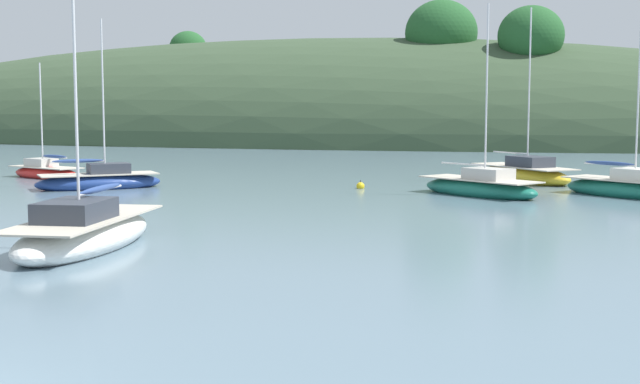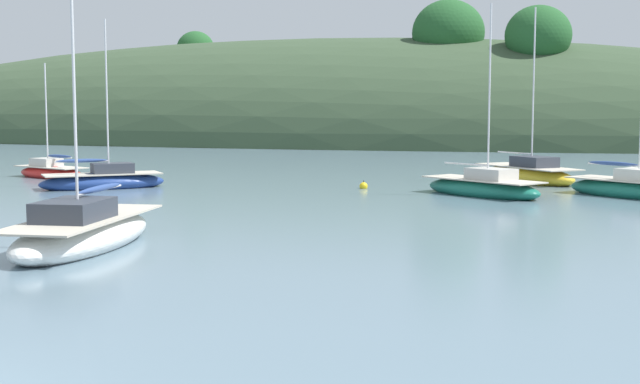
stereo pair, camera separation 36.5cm
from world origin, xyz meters
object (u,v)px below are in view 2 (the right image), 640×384
at_px(sailboat_blue_center, 483,187).
at_px(mooring_buoy_channel, 364,186).
at_px(sailboat_black_sloop, 633,188).
at_px(sailboat_teal_outer, 51,172).
at_px(sailboat_yellow_far, 83,233).
at_px(sailboat_red_portside, 104,181).
at_px(sailboat_orange_cutter, 528,174).

bearing_deg(sailboat_blue_center, mooring_buoy_channel, 165.75).
relative_size(sailboat_black_sloop, sailboat_teal_outer, 1.35).
bearing_deg(sailboat_yellow_far, sailboat_blue_center, 63.04).
bearing_deg(sailboat_blue_center, sailboat_red_portside, -172.85).
bearing_deg(sailboat_yellow_far, sailboat_teal_outer, 127.85).
relative_size(sailboat_teal_outer, mooring_buoy_channel, 13.37).
bearing_deg(mooring_buoy_channel, sailboat_teal_outer, 177.66).
bearing_deg(sailboat_yellow_far, sailboat_orange_cutter, 67.75).
bearing_deg(sailboat_black_sloop, sailboat_blue_center, -166.89).
bearing_deg(sailboat_blue_center, sailboat_yellow_far, -116.96).
bearing_deg(mooring_buoy_channel, sailboat_red_portside, -162.71).
relative_size(sailboat_orange_cutter, sailboat_yellow_far, 0.94).
relative_size(sailboat_red_portside, sailboat_blue_center, 0.97).
relative_size(sailboat_orange_cutter, sailboat_teal_outer, 1.42).
distance_m(sailboat_red_portside, sailboat_yellow_far, 19.53).
relative_size(sailboat_yellow_far, mooring_buoy_channel, 20.16).
bearing_deg(sailboat_yellow_far, sailboat_black_sloop, 51.25).
xyz_separation_m(sailboat_black_sloop, sailboat_orange_cutter, (-5.44, 6.80, 0.03)).
height_order(sailboat_red_portside, sailboat_teal_outer, sailboat_red_portside).
height_order(sailboat_teal_outer, sailboat_yellow_far, sailboat_yellow_far).
height_order(sailboat_teal_outer, mooring_buoy_channel, sailboat_teal_outer).
relative_size(sailboat_blue_center, mooring_buoy_channel, 17.61).
relative_size(sailboat_black_sloop, mooring_buoy_channel, 18.01).
bearing_deg(sailboat_black_sloop, sailboat_teal_outer, 178.55).
bearing_deg(sailboat_orange_cutter, sailboat_black_sloop, -51.36).
bearing_deg(sailboat_yellow_far, sailboat_red_portside, 120.74).
bearing_deg(sailboat_red_portside, sailboat_orange_cutter, 27.11).
bearing_deg(sailboat_orange_cutter, sailboat_yellow_far, -112.25).
bearing_deg(sailboat_yellow_far, mooring_buoy_channel, 81.04).
height_order(sailboat_black_sloop, sailboat_red_portside, sailboat_black_sloop).
height_order(sailboat_orange_cutter, sailboat_yellow_far, sailboat_yellow_far).
distance_m(sailboat_yellow_far, mooring_buoy_channel, 21.18).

